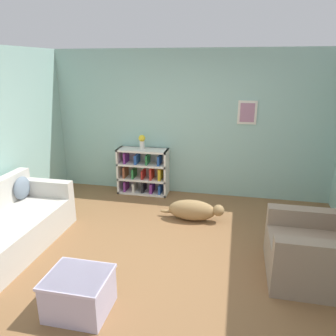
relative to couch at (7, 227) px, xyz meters
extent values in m
plane|color=brown|center=(2.02, 0.24, -0.30)|extent=(14.00, 14.00, 0.00)
cube|color=#93BCB2|center=(2.02, 2.49, 1.00)|extent=(5.60, 0.10, 2.60)
cube|color=silver|center=(3.02, 2.43, 1.25)|extent=(0.32, 0.02, 0.40)
cube|color=#A37089|center=(3.02, 2.42, 1.25)|extent=(0.24, 0.01, 0.32)
cube|color=beige|center=(0.06, 0.00, -0.09)|extent=(0.88, 1.83, 0.42)
cube|color=beige|center=(0.06, 0.84, 0.24)|extent=(0.88, 0.16, 0.24)
ellipsoid|color=slate|center=(-0.18, 0.64, 0.29)|extent=(0.14, 0.34, 0.34)
cube|color=silver|center=(0.76, 2.25, 0.12)|extent=(0.04, 0.34, 0.85)
cube|color=silver|center=(1.66, 2.25, 0.12)|extent=(0.04, 0.34, 0.85)
cube|color=silver|center=(1.21, 2.41, 0.12)|extent=(0.94, 0.02, 0.85)
cube|color=silver|center=(1.21, 2.25, -0.29)|extent=(0.94, 0.34, 0.04)
cube|color=silver|center=(1.21, 2.25, -0.02)|extent=(0.94, 0.34, 0.04)
cube|color=silver|center=(1.21, 2.25, 0.26)|extent=(0.94, 0.34, 0.04)
cube|color=silver|center=(1.21, 2.25, 0.53)|extent=(0.94, 0.34, 0.04)
cube|color=#7A2D84|center=(0.87, 2.24, -0.18)|extent=(0.04, 0.26, 0.21)
cube|color=brown|center=(0.86, 2.24, 0.10)|extent=(0.04, 0.26, 0.20)
cube|color=#7A2D84|center=(0.89, 2.24, 0.38)|extent=(0.04, 0.26, 0.20)
cube|color=silver|center=(1.04, 2.24, -0.20)|extent=(0.04, 0.26, 0.18)
cube|color=#287A3D|center=(1.03, 2.24, 0.09)|extent=(0.03, 0.26, 0.18)
cube|color=#234C9E|center=(1.10, 2.24, 0.36)|extent=(0.05, 0.26, 0.16)
cube|color=black|center=(1.21, 2.24, -0.18)|extent=(0.04, 0.26, 0.22)
cube|color=#B22823|center=(1.21, 2.24, 0.08)|extent=(0.03, 0.26, 0.16)
cube|color=#287A3D|center=(1.30, 2.24, 0.37)|extent=(0.03, 0.26, 0.18)
cube|color=#7A2D84|center=(1.38, 2.24, -0.19)|extent=(0.05, 0.26, 0.20)
cube|color=#B22823|center=(1.38, 2.24, 0.11)|extent=(0.04, 0.26, 0.22)
cube|color=#234C9E|center=(1.53, 2.24, 0.37)|extent=(0.03, 0.26, 0.17)
cube|color=#234C9E|center=(1.54, 2.24, -0.20)|extent=(0.04, 0.26, 0.18)
cube|color=gold|center=(1.54, 2.24, 0.11)|extent=(0.05, 0.26, 0.22)
cube|color=gray|center=(3.84, 0.19, -0.09)|extent=(1.06, 0.99, 0.44)
cube|color=gray|center=(3.84, -0.21, 0.24)|extent=(1.06, 0.18, 0.22)
cube|color=gray|center=(3.84, 0.59, 0.24)|extent=(1.06, 0.18, 0.22)
cube|color=#BCB2D1|center=(1.46, -0.89, -0.10)|extent=(0.58, 0.50, 0.41)
cube|color=silver|center=(1.46, -0.89, 0.09)|extent=(0.61, 0.53, 0.03)
ellipsoid|color=#9E7A4C|center=(2.26, 1.32, -0.14)|extent=(0.74, 0.29, 0.33)
sphere|color=#9E7A4C|center=(2.67, 1.32, -0.11)|extent=(0.18, 0.18, 0.18)
ellipsoid|color=#9E7A4C|center=(1.84, 1.36, -0.22)|extent=(0.20, 0.05, 0.05)
cylinder|color=silver|center=(1.20, 2.25, 0.62)|extent=(0.09, 0.09, 0.15)
sphere|color=yellow|center=(1.20, 2.25, 0.75)|extent=(0.12, 0.12, 0.12)
camera|label=1|loc=(2.87, -3.32, 2.04)|focal=35.00mm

